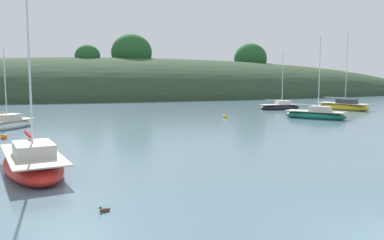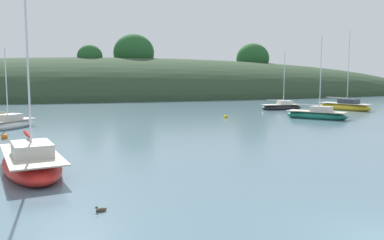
# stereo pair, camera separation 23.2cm
# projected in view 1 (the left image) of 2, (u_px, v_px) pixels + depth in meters

# --- Properties ---
(far_shoreline_hill) EXTENTS (150.00, 36.00, 21.17)m
(far_shoreline_hill) POSITION_uv_depth(u_px,v_px,m) (113.00, 96.00, 84.17)
(far_shoreline_hill) COLOR #2D422B
(far_shoreline_hill) RESTS_ON ground
(sailboat_blue_center) EXTENTS (5.12, 5.63, 6.91)m
(sailboat_blue_center) POSITION_uv_depth(u_px,v_px,m) (5.00, 124.00, 33.69)
(sailboat_blue_center) COLOR white
(sailboat_blue_center) RESTS_ON ground
(sailboat_teal_outer) EXTENTS (5.66, 6.29, 8.62)m
(sailboat_teal_outer) POSITION_uv_depth(u_px,v_px,m) (315.00, 115.00, 41.77)
(sailboat_teal_outer) COLOR #196B56
(sailboat_teal_outer) RESTS_ON ground
(sailboat_black_sloop) EXTENTS (3.94, 7.58, 10.60)m
(sailboat_black_sloop) POSITION_uv_depth(u_px,v_px,m) (33.00, 163.00, 18.51)
(sailboat_black_sloop) COLOR red
(sailboat_black_sloop) RESTS_ON ground
(sailboat_orange_cutter) EXTENTS (5.06, 7.55, 10.40)m
(sailboat_orange_cutter) POSITION_uv_depth(u_px,v_px,m) (343.00, 106.00, 52.49)
(sailboat_orange_cutter) COLOR gold
(sailboat_orange_cutter) RESTS_ON ground
(sailboat_red_portside) EXTENTS (5.62, 2.14, 7.83)m
(sailboat_red_portside) POSITION_uv_depth(u_px,v_px,m) (280.00, 107.00, 53.00)
(sailboat_red_portside) COLOR #232328
(sailboat_red_portside) RESTS_ON ground
(mooring_buoy_channel) EXTENTS (0.44, 0.44, 0.54)m
(mooring_buoy_channel) POSITION_uv_depth(u_px,v_px,m) (225.00, 117.00, 42.39)
(mooring_buoy_channel) COLOR yellow
(mooring_buoy_channel) RESTS_ON ground
(mooring_buoy_inner) EXTENTS (0.44, 0.44, 0.54)m
(mooring_buoy_inner) POSITION_uv_depth(u_px,v_px,m) (4.00, 137.00, 28.30)
(mooring_buoy_inner) COLOR orange
(mooring_buoy_inner) RESTS_ON ground
(duck_lone_left) EXTENTS (0.42, 0.26, 0.24)m
(duck_lone_left) POSITION_uv_depth(u_px,v_px,m) (105.00, 210.00, 13.14)
(duck_lone_left) COLOR #473828
(duck_lone_left) RESTS_ON ground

